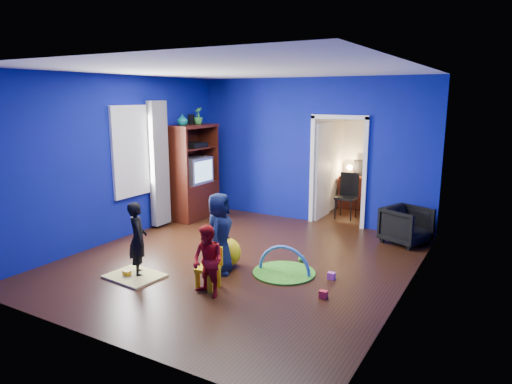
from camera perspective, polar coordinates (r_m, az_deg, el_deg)
The scene contains 32 objects.
floor at distance 7.23m, azimuth -2.13°, elevation -8.60°, with size 5.00×5.50×0.01m, color black.
ceiling at distance 6.79m, azimuth -2.33°, elevation 15.01°, with size 5.00×5.50×0.01m, color white.
wall_back at distance 9.28m, azimuth 6.83°, elevation 5.12°, with size 5.00×0.02×2.90m, color navy.
wall_front at distance 4.80m, azimuth -19.89°, elevation -1.81°, with size 5.00×0.02×2.90m, color navy.
wall_left at distance 8.44m, azimuth -16.82°, elevation 4.03°, with size 0.02×5.50×2.90m, color navy.
wall_right at distance 5.94m, azimuth 18.68°, elevation 0.80°, with size 0.02×5.50×2.90m, color navy.
alcove at distance 9.92m, azimuth 11.99°, elevation 4.20°, with size 1.00×1.75×2.50m, color silver, non-canonical shape.
armchair at distance 8.38m, azimuth 18.26°, elevation -4.00°, with size 0.69×0.71×0.65m, color black.
child_black at distance 6.73m, azimuth -14.55°, elevation -5.73°, with size 0.39×0.26×1.08m, color black.
child_navy at distance 6.61m, azimuth -4.60°, elevation -5.18°, with size 0.58×0.38×1.19m, color #0E1035.
toddler_red at distance 5.91m, azimuth -6.04°, elevation -8.62°, with size 0.45×0.35×0.93m, color red.
vase at distance 9.27m, azimuth -9.19°, elevation 8.91°, with size 0.22×0.22×0.23m, color #0D5469.
potted_plant at distance 9.68m, azimuth -7.25°, elevation 9.45°, with size 0.20×0.20×0.35m, color green.
tv_armoire at distance 9.62m, azimuth -7.86°, elevation 2.50°, with size 0.58×1.14×1.96m, color #3F140A.
crt_tv at distance 9.59m, azimuth -7.68°, elevation 2.71°, with size 0.46×0.70×0.54m, color silver.
yellow_blanket at distance 6.83m, azimuth -14.92°, elevation -10.12°, with size 0.75×0.60×0.03m, color #F2E07A.
hopper_ball at distance 6.95m, azimuth -3.72°, elevation -7.53°, with size 0.45×0.45×0.45m, color yellow.
kid_chair at distance 6.22m, azimuth -6.04°, elevation -9.68°, with size 0.28×0.28×0.50m, color yellow.
play_mat at distance 6.75m, azimuth 3.53°, elevation -10.02°, with size 0.91×0.91×0.02m, color green.
toy_arch at distance 6.75m, azimuth 3.53°, elevation -9.95°, with size 0.82×0.82×0.05m, color #3F8CD8.
window_left at distance 8.66m, azimuth -15.11°, elevation 4.98°, with size 0.03×0.95×1.55m, color white.
curtain at distance 9.02m, azimuth -12.03°, elevation 3.46°, with size 0.14×0.42×2.40m, color slate.
doorway at distance 9.13m, azimuth 10.24°, elevation 2.36°, with size 1.16×0.10×2.10m, color white.
study_desk at distance 10.66m, azimuth 12.84°, elevation -0.09°, with size 0.88×0.44×0.75m, color #3D140A.
desk_monitor at distance 10.67m, azimuth 13.18°, elevation 3.05°, with size 0.40×0.05×0.32m, color black.
desk_lamp at distance 10.70m, azimuth 11.64°, elevation 3.03°, with size 0.14×0.14×0.14m, color #FFD88C.
folding_chair at distance 9.75m, azimuth 11.20°, elevation -0.61°, with size 0.40×0.40×0.92m, color black.
book_shelf at distance 10.56m, azimuth 13.43°, elevation 8.79°, with size 0.88×0.24×0.04m, color white.
toy_0 at distance 6.02m, azimuth 8.43°, elevation -12.55°, with size 0.10×0.08×0.10m, color red.
toy_1 at distance 6.84m, azimuth -15.83°, elevation -9.83°, with size 0.10×0.08×0.10m, color #E8AD0C.
toy_2 at distance 7.21m, azimuth 5.73°, elevation -8.26°, with size 0.11×0.11×0.11m, color green.
toy_3 at distance 6.61m, azimuth 9.39°, elevation -10.30°, with size 0.10×0.08×0.10m, color #D951B7.
Camera 1 is at (3.59, -5.74, 2.52)m, focal length 32.00 mm.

